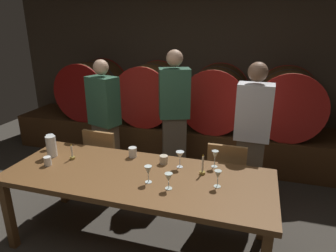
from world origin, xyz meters
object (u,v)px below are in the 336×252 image
(wine_barrel_center_left, at_px, (151,93))
(dining_table, at_px, (137,181))
(guest_right, at_px, (252,136))
(pitcher, at_px, (51,146))
(candle_left, at_px, (72,155))
(wine_glass_center_left, at_px, (180,155))
(wine_glass_left, at_px, (148,171))
(wine_glass_far_right, at_px, (218,175))
(chair_right, at_px, (226,175))
(cup_center, at_px, (133,152))
(chair_left, at_px, (105,159))
(wine_barrel_far_right, at_px, (288,102))
(wine_glass_right, at_px, (215,155))
(wine_glass_far_left, at_px, (50,138))
(wine_barrel_center_right, at_px, (216,97))
(wine_barrel_far_left, at_px, (93,89))
(cup_left, at_px, (48,161))
(candle_right, at_px, (202,169))
(guest_center, at_px, (174,117))
(cup_right, at_px, (164,160))
(guest_left, at_px, (105,122))
(wine_glass_center_right, at_px, (169,178))

(wine_barrel_center_left, height_order, dining_table, wine_barrel_center_left)
(guest_right, relative_size, pitcher, 7.73)
(candle_left, height_order, wine_glass_center_left, candle_left)
(wine_glass_left, bearing_deg, pitcher, 169.25)
(wine_glass_far_right, bearing_deg, dining_table, 179.75)
(chair_right, relative_size, cup_center, 8.59)
(chair_left, relative_size, guest_right, 0.52)
(wine_barrel_far_right, xyz_separation_m, wine_glass_center_left, (-1.07, -1.89, -0.13))
(chair_left, distance_m, wine_glass_right, 1.47)
(wine_glass_far_left, distance_m, wine_glass_center_left, 1.47)
(wine_barrel_center_right, xyz_separation_m, chair_right, (0.34, -1.42, -0.51))
(wine_barrel_far_left, xyz_separation_m, chair_right, (2.42, -1.42, -0.51))
(wine_glass_far_left, xyz_separation_m, wine_glass_left, (1.29, -0.39, -0.00))
(wine_glass_right, bearing_deg, cup_left, -164.34)
(chair_left, distance_m, wine_glass_far_left, 0.70)
(wine_glass_far_left, xyz_separation_m, cup_left, (0.24, -0.37, -0.07))
(dining_table, relative_size, wine_glass_center_left, 15.27)
(wine_barrel_far_right, relative_size, dining_table, 0.38)
(pitcher, relative_size, cup_center, 2.12)
(chair_left, height_order, wine_glass_far_right, wine_glass_far_right)
(guest_right, relative_size, candle_right, 8.37)
(wine_glass_right, xyz_separation_m, cup_left, (-1.55, -0.43, -0.08))
(candle_left, bearing_deg, chair_right, 22.29)
(wine_glass_far_left, bearing_deg, wine_barrel_far_right, 36.11)
(wine_barrel_center_right, distance_m, wine_glass_far_right, 2.17)
(wine_barrel_far_left, distance_m, guest_right, 2.88)
(candle_left, xyz_separation_m, wine_glass_left, (0.90, -0.21, 0.06))
(guest_center, bearing_deg, cup_right, 77.98)
(guest_right, bearing_deg, guest_left, 1.44)
(chair_right, height_order, wine_glass_far_left, wine_glass_far_left)
(guest_right, bearing_deg, dining_table, 48.64)
(guest_right, distance_m, wine_glass_center_left, 1.00)
(cup_center, bearing_deg, chair_left, 145.58)
(wine_barrel_center_right, bearing_deg, wine_barrel_center_left, 180.00)
(dining_table, distance_m, wine_glass_far_left, 1.19)
(wine_barrel_center_right, bearing_deg, candle_right, -85.21)
(wine_barrel_center_right, distance_m, dining_table, 2.20)
(guest_center, relative_size, cup_left, 20.17)
(wine_barrel_center_left, height_order, wine_glass_center_right, wine_barrel_center_left)
(wine_glass_far_left, xyz_separation_m, wine_glass_far_right, (1.87, -0.29, -0.01))
(wine_glass_far_right, bearing_deg, candle_right, 131.99)
(cup_left, bearing_deg, wine_barrel_center_left, 83.36)
(wine_glass_center_right, relative_size, wine_glass_right, 0.86)
(guest_center, relative_size, cup_right, 21.23)
(wine_barrel_far_left, xyz_separation_m, candle_left, (0.93, -2.03, -0.20))
(wine_glass_right, relative_size, cup_right, 1.99)
(guest_center, xyz_separation_m, wine_glass_right, (0.67, -0.95, -0.03))
(wine_glass_left, bearing_deg, wine_glass_far_left, 163.06)
(wine_barrel_far_left, height_order, guest_center, guest_center)
(wine_barrel_center_left, relative_size, wine_barrel_center_right, 1.00)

